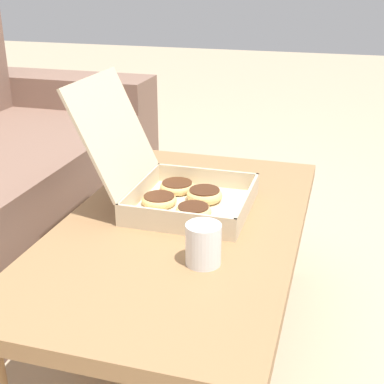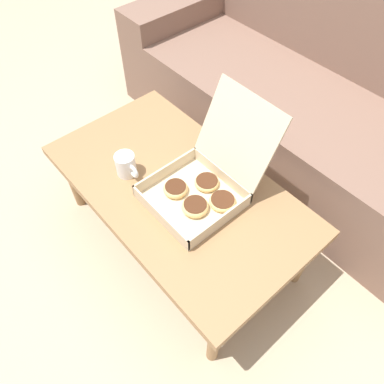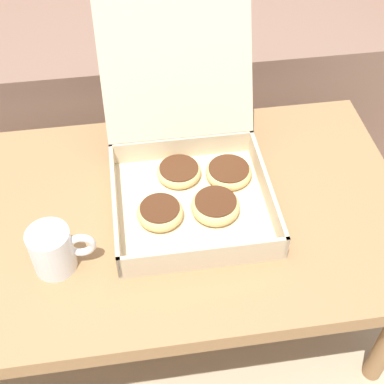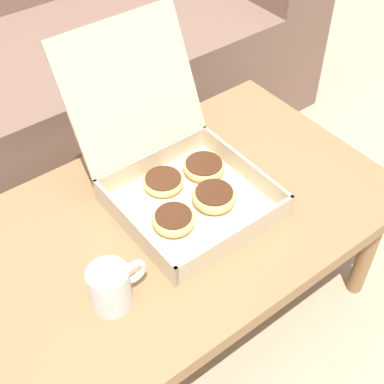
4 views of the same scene
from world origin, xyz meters
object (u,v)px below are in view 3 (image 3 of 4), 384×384
(pastry_box, at_px, (191,168))
(coffee_mug, at_px, (54,250))
(couch, at_px, (125,28))
(coffee_table, at_px, (149,223))

(pastry_box, bearing_deg, coffee_mug, -149.51)
(couch, distance_m, coffee_table, 0.90)
(pastry_box, bearing_deg, coffee_table, -150.25)
(coffee_table, relative_size, coffee_mug, 8.95)
(coffee_table, height_order, pastry_box, pastry_box)
(pastry_box, height_order, coffee_mug, pastry_box)
(couch, relative_size, coffee_table, 1.94)
(couch, relative_size, coffee_mug, 17.35)
(pastry_box, relative_size, coffee_mug, 3.66)
(coffee_table, xyz_separation_m, pastry_box, (0.10, 0.06, 0.10))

